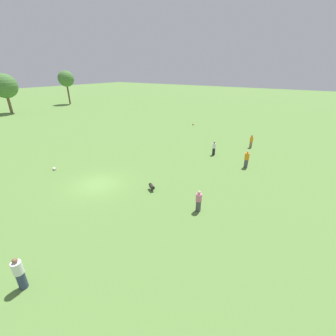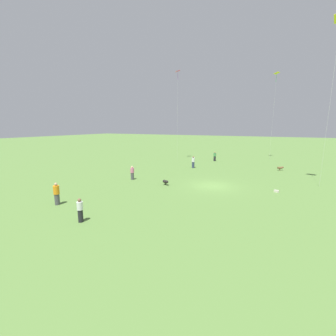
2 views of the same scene
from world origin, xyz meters
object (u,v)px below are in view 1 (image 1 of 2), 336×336
person_3 (214,148)px  picnic_bag_1 (193,124)px  person_2 (251,141)px  picnic_bag_0 (54,169)px  person_0 (247,159)px  person_4 (19,274)px  person_1 (199,201)px  dog_0 (151,186)px

person_3 → picnic_bag_1: (12.42, 9.56, -0.71)m
person_2 → picnic_bag_1: 14.37m
person_2 → picnic_bag_0: size_ratio=3.60×
person_0 → person_4: person_0 is taller
person_4 → person_1: bearing=67.1°
picnic_bag_0 → dog_0: bearing=-77.7°
person_0 → person_1: 9.91m
person_0 → picnic_bag_0: 19.97m
person_2 → person_4: size_ratio=0.93×
person_1 → picnic_bag_0: bearing=-149.8°
person_1 → person_4: size_ratio=0.92×
person_1 → picnic_bag_1: bearing=142.6°
dog_0 → person_3: bearing=26.2°
dog_0 → picnic_bag_0: size_ratio=1.65×
person_4 → picnic_bag_0: 14.45m
person_3 → person_2: bearing=-143.6°
picnic_bag_0 → picnic_bag_1: (25.82, -2.17, 0.00)m
person_0 → person_1: (-9.90, 0.48, -0.10)m
person_2 → picnic_bag_1: size_ratio=4.98×
person_3 → picnic_bag_0: 17.82m
person_4 → picnic_bag_0: bearing=141.9°
person_1 → dog_0: size_ratio=2.15×
person_3 → picnic_bag_1: size_ratio=4.87×
person_1 → picnic_bag_0: person_1 is taller
picnic_bag_1 → picnic_bag_0: bearing=175.2°
person_4 → dog_0: size_ratio=2.34×
person_0 → picnic_bag_1: (14.02, 13.93, -0.80)m
person_0 → picnic_bag_0: size_ratio=3.93×
person_2 → person_0: bearing=128.9°
person_0 → person_2: (6.92, 1.45, -0.07)m
person_4 → person_2: bearing=81.7°
person_4 → dog_0: (10.85, 0.78, -0.52)m
person_2 → dog_0: (-16.36, 3.76, -0.47)m
person_1 → person_3: (11.50, 3.88, 0.01)m
person_4 → person_0: bearing=75.6°
person_1 → person_2: 16.85m
person_2 → person_4: bearing=110.9°
person_0 → person_3: person_0 is taller
picnic_bag_1 → dog_0: bearing=-159.6°
person_0 → person_3: bearing=100.8°
person_0 → person_1: size_ratio=1.11×
person_3 → person_4: 21.88m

